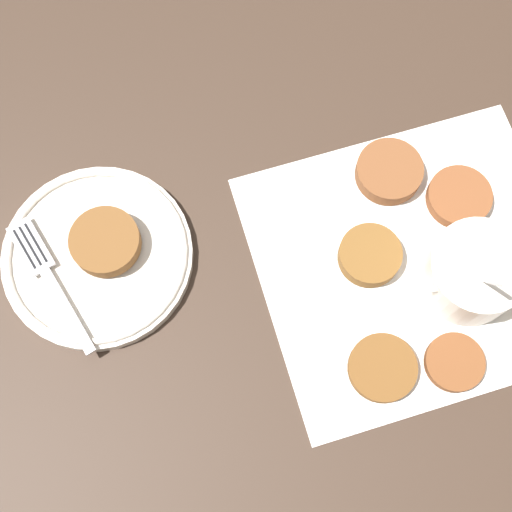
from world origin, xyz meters
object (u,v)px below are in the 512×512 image
at_px(serving_plate, 97,256).
at_px(fritter_on_plate, 105,242).
at_px(fork, 45,272).
at_px(sauce_bowl, 472,274).

bearing_deg(serving_plate, fritter_on_plate, -167.59).
bearing_deg(fork, fritter_on_plate, 179.62).
bearing_deg(fritter_on_plate, serving_plate, 12.41).
height_order(sauce_bowl, fritter_on_plate, sauce_bowl).
xyz_separation_m(serving_plate, fork, (0.06, -0.00, 0.01)).
distance_m(sauce_bowl, serving_plate, 0.42).
xyz_separation_m(sauce_bowl, fritter_on_plate, (0.35, -0.21, -0.00)).
relative_size(sauce_bowl, serving_plate, 0.60).
relative_size(serving_plate, fork, 1.23).
bearing_deg(fork, sauce_bowl, 153.15).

